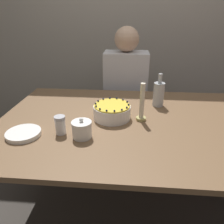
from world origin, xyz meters
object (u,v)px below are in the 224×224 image
at_px(sugar_bowl, 82,129).
at_px(person_man_blue_shirt, 125,103).
at_px(candle, 142,106).
at_px(sugar_shaker, 60,125).
at_px(cake, 112,111).
at_px(bottle, 159,94).

distance_m(sugar_bowl, person_man_blue_shirt, 1.03).
bearing_deg(candle, sugar_bowl, -144.58).
bearing_deg(candle, person_man_blue_shirt, 99.00).
bearing_deg(sugar_bowl, person_man_blue_shirt, 77.97).
distance_m(sugar_bowl, sugar_shaker, 0.13).
relative_size(cake, candle, 0.98).
distance_m(sugar_shaker, person_man_blue_shirt, 1.04).
bearing_deg(sugar_shaker, person_man_blue_shirt, 70.59).
relative_size(cake, bottle, 1.00).
height_order(sugar_bowl, sugar_shaker, sugar_bowl).
xyz_separation_m(candle, person_man_blue_shirt, (-0.12, 0.75, -0.29)).
bearing_deg(bottle, candle, -117.91).
distance_m(cake, person_man_blue_shirt, 0.78).
relative_size(sugar_shaker, bottle, 0.45).
bearing_deg(person_man_blue_shirt, candle, 99.00).
distance_m(cake, sugar_shaker, 0.35).
relative_size(sugar_shaker, person_man_blue_shirt, 0.08).
bearing_deg(person_man_blue_shirt, sugar_bowl, 77.97).
height_order(cake, sugar_bowl, sugar_bowl).
bearing_deg(sugar_shaker, bottle, 37.62).
bearing_deg(cake, sugar_bowl, -120.05).
relative_size(sugar_bowl, bottle, 0.49).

